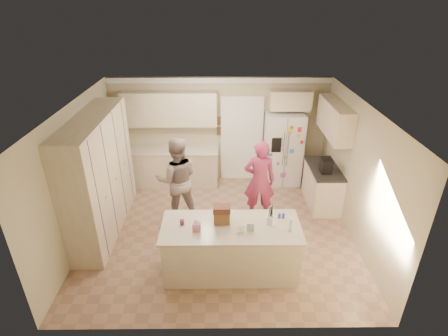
{
  "coord_description": "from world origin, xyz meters",
  "views": [
    {
      "loc": [
        0.04,
        -5.74,
        4.34
      ],
      "look_at": [
        0.1,
        0.35,
        1.25
      ],
      "focal_mm": 28.0,
      "sensor_mm": 36.0,
      "label": 1
    }
  ],
  "objects_px": {
    "tissue_box": "(197,226)",
    "teen_girl": "(259,181)",
    "utensil_crock": "(271,220)",
    "teen_boy": "(177,179)",
    "coffee_maker": "(326,165)",
    "refrigerator": "(283,149)",
    "dollhouse_body": "(222,217)",
    "island_base": "(231,249)"
  },
  "relations": [
    {
      "from": "island_base",
      "to": "dollhouse_body",
      "type": "relative_size",
      "value": 8.46
    },
    {
      "from": "coffee_maker",
      "to": "teen_boy",
      "type": "bearing_deg",
      "value": -174.72
    },
    {
      "from": "tissue_box",
      "to": "teen_girl",
      "type": "xyz_separation_m",
      "value": [
        1.18,
        1.69,
        -0.11
      ]
    },
    {
      "from": "teen_boy",
      "to": "teen_girl",
      "type": "height_order",
      "value": "teen_boy"
    },
    {
      "from": "teen_boy",
      "to": "refrigerator",
      "type": "bearing_deg",
      "value": -155.56
    },
    {
      "from": "coffee_maker",
      "to": "teen_girl",
      "type": "xyz_separation_m",
      "value": [
        -1.42,
        -0.31,
        -0.19
      ]
    },
    {
      "from": "coffee_maker",
      "to": "utensil_crock",
      "type": "distance_m",
      "value": 2.32
    },
    {
      "from": "refrigerator",
      "to": "teen_girl",
      "type": "relative_size",
      "value": 1.02
    },
    {
      "from": "dollhouse_body",
      "to": "coffee_maker",
      "type": "bearing_deg",
      "value": 39.29
    },
    {
      "from": "tissue_box",
      "to": "teen_boy",
      "type": "height_order",
      "value": "teen_boy"
    },
    {
      "from": "tissue_box",
      "to": "teen_girl",
      "type": "height_order",
      "value": "teen_girl"
    },
    {
      "from": "refrigerator",
      "to": "teen_boy",
      "type": "distance_m",
      "value": 2.87
    },
    {
      "from": "island_base",
      "to": "tissue_box",
      "type": "distance_m",
      "value": 0.79
    },
    {
      "from": "refrigerator",
      "to": "coffee_maker",
      "type": "bearing_deg",
      "value": -61.46
    },
    {
      "from": "coffee_maker",
      "to": "refrigerator",
      "type": "bearing_deg",
      "value": 118.73
    },
    {
      "from": "utensil_crock",
      "to": "dollhouse_body",
      "type": "xyz_separation_m",
      "value": [
        -0.8,
        0.05,
        0.04
      ]
    },
    {
      "from": "dollhouse_body",
      "to": "teen_girl",
      "type": "xyz_separation_m",
      "value": [
        0.78,
        1.49,
        -0.15
      ]
    },
    {
      "from": "refrigerator",
      "to": "utensil_crock",
      "type": "relative_size",
      "value": 12.0
    },
    {
      "from": "coffee_maker",
      "to": "tissue_box",
      "type": "height_order",
      "value": "coffee_maker"
    },
    {
      "from": "utensil_crock",
      "to": "teen_boy",
      "type": "xyz_separation_m",
      "value": [
        -1.7,
        1.56,
        -0.09
      ]
    },
    {
      "from": "island_base",
      "to": "utensil_crock",
      "type": "relative_size",
      "value": 14.67
    },
    {
      "from": "teen_girl",
      "to": "tissue_box",
      "type": "bearing_deg",
      "value": 57.88
    },
    {
      "from": "utensil_crock",
      "to": "teen_girl",
      "type": "xyz_separation_m",
      "value": [
        -0.02,
        1.54,
        -0.12
      ]
    },
    {
      "from": "utensil_crock",
      "to": "tissue_box",
      "type": "xyz_separation_m",
      "value": [
        -1.2,
        -0.15,
        -0.0
      ]
    },
    {
      "from": "utensil_crock",
      "to": "dollhouse_body",
      "type": "relative_size",
      "value": 0.58
    },
    {
      "from": "coffee_maker",
      "to": "teen_boy",
      "type": "relative_size",
      "value": 0.16
    },
    {
      "from": "teen_boy",
      "to": "utensil_crock",
      "type": "bearing_deg",
      "value": 128.92
    },
    {
      "from": "refrigerator",
      "to": "utensil_crock",
      "type": "bearing_deg",
      "value": -102.83
    },
    {
      "from": "tissue_box",
      "to": "utensil_crock",
      "type": "bearing_deg",
      "value": 7.13
    },
    {
      "from": "coffee_maker",
      "to": "utensil_crock",
      "type": "height_order",
      "value": "coffee_maker"
    },
    {
      "from": "utensil_crock",
      "to": "teen_boy",
      "type": "height_order",
      "value": "teen_boy"
    },
    {
      "from": "teen_girl",
      "to": "teen_boy",
      "type": "bearing_deg",
      "value": 1.84
    },
    {
      "from": "dollhouse_body",
      "to": "teen_boy",
      "type": "relative_size",
      "value": 0.14
    },
    {
      "from": "utensil_crock",
      "to": "tissue_box",
      "type": "distance_m",
      "value": 1.21
    },
    {
      "from": "coffee_maker",
      "to": "tissue_box",
      "type": "distance_m",
      "value": 3.28
    },
    {
      "from": "island_base",
      "to": "utensil_crock",
      "type": "xyz_separation_m",
      "value": [
        0.65,
        0.05,
        0.56
      ]
    },
    {
      "from": "refrigerator",
      "to": "island_base",
      "type": "height_order",
      "value": "refrigerator"
    },
    {
      "from": "coffee_maker",
      "to": "teen_boy",
      "type": "distance_m",
      "value": 3.12
    },
    {
      "from": "tissue_box",
      "to": "teen_boy",
      "type": "xyz_separation_m",
      "value": [
        -0.5,
        1.71,
        -0.09
      ]
    },
    {
      "from": "refrigerator",
      "to": "tissue_box",
      "type": "distance_m",
      "value": 3.79
    },
    {
      "from": "teen_boy",
      "to": "teen_girl",
      "type": "distance_m",
      "value": 1.68
    },
    {
      "from": "utensil_crock",
      "to": "tissue_box",
      "type": "height_order",
      "value": "utensil_crock"
    }
  ]
}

